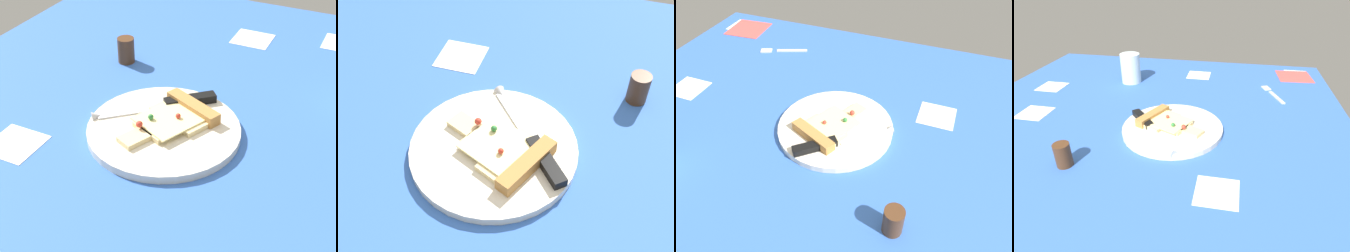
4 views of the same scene
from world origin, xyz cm
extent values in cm
cube|color=#3360B7|center=(0.00, 0.00, -1.50)|extent=(119.04, 119.04, 3.00)
cube|color=white|center=(23.09, -27.14, -0.10)|extent=(9.00, 9.00, 0.20)
cylinder|color=silver|center=(8.97, -5.03, 0.75)|extent=(27.54, 27.54, 1.50)
cube|color=beige|center=(5.33, -3.38, 2.00)|extent=(10.01, 12.50, 1.00)
cube|color=beige|center=(10.34, -5.65, 2.00)|extent=(8.07, 8.87, 1.00)
cube|color=beige|center=(14.89, -7.71, 2.00)|extent=(6.22, 5.43, 1.00)
cube|color=#F2E099|center=(8.06, -4.62, 2.65)|extent=(12.91, 12.51, 0.30)
cube|color=#B27A3D|center=(2.60, -2.14, 2.60)|extent=(7.32, 12.00, 2.20)
sphere|color=red|center=(7.11, -3.09, 3.27)|extent=(0.94, 0.94, 0.94)
sphere|color=red|center=(12.58, -7.98, 3.40)|extent=(1.21, 1.21, 1.21)
sphere|color=#2D7A38|center=(9.60, -7.29, 3.31)|extent=(1.03, 1.03, 1.03)
cube|color=silver|center=(7.60, -12.87, 1.65)|extent=(9.41, 10.35, 0.30)
cone|color=silver|center=(11.55, -17.39, 1.65)|extent=(2.82, 2.82, 2.00)
cube|color=black|center=(-0.30, -3.84, 2.30)|extent=(8.24, 8.98, 1.60)
cylinder|color=#4C2D19|center=(-12.12, -24.66, 2.85)|extent=(3.73, 3.73, 5.71)
camera|label=1|loc=(74.52, 27.31, 53.23)|focal=53.64mm
camera|label=2|loc=(-6.94, 40.43, 58.00)|focal=48.69mm
camera|label=3|loc=(-43.76, -27.68, 52.75)|focal=34.30mm
camera|label=4|loc=(24.35, -71.37, 41.01)|focal=30.60mm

